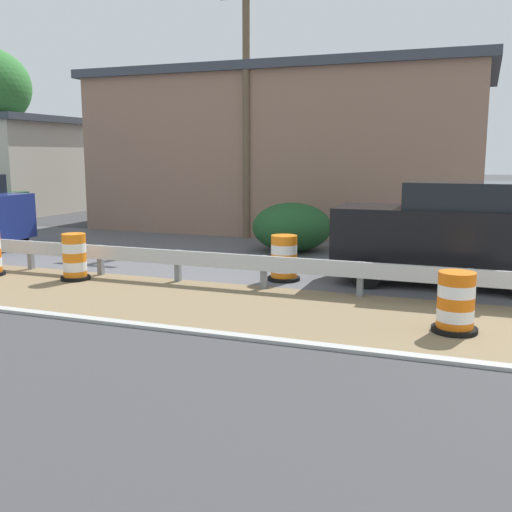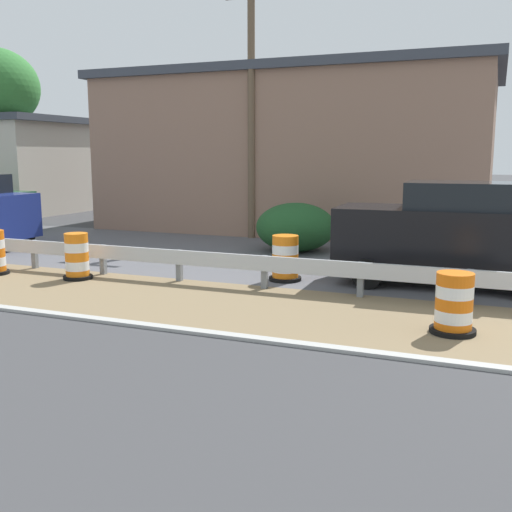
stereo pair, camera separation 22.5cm
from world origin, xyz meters
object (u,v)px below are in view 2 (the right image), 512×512
object	(u,v)px
traffic_barrel_nearest	(454,306)
utility_pole_near	(251,108)
car_lead_far_lane	(450,235)
traffic_barrel_mid	(77,258)
traffic_barrel_close	(285,260)

from	to	relation	value
traffic_barrel_nearest	utility_pole_near	bearing A→B (deg)	38.47
traffic_barrel_nearest	car_lead_far_lane	distance (m)	3.63
traffic_barrel_mid	car_lead_far_lane	bearing A→B (deg)	-73.31
traffic_barrel_nearest	utility_pole_near	world-z (taller)	utility_pole_near
utility_pole_near	car_lead_far_lane	bearing A→B (deg)	-128.54
traffic_barrel_mid	car_lead_far_lane	size ratio (longest dim) A/B	0.22
traffic_barrel_close	utility_pole_near	world-z (taller)	utility_pole_near
traffic_barrel_mid	car_lead_far_lane	xyz separation A→B (m)	(2.35, -7.85, 0.64)
traffic_barrel_close	car_lead_far_lane	xyz separation A→B (m)	(0.75, -3.43, 0.65)
traffic_barrel_close	utility_pole_near	bearing A→B (deg)	28.51
car_lead_far_lane	traffic_barrel_nearest	bearing A→B (deg)	94.23
traffic_barrel_close	car_lead_far_lane	size ratio (longest dim) A/B	0.21
car_lead_far_lane	traffic_barrel_close	bearing A→B (deg)	11.00
car_lead_far_lane	utility_pole_near	distance (m)	9.21
traffic_barrel_nearest	car_lead_far_lane	world-z (taller)	car_lead_far_lane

